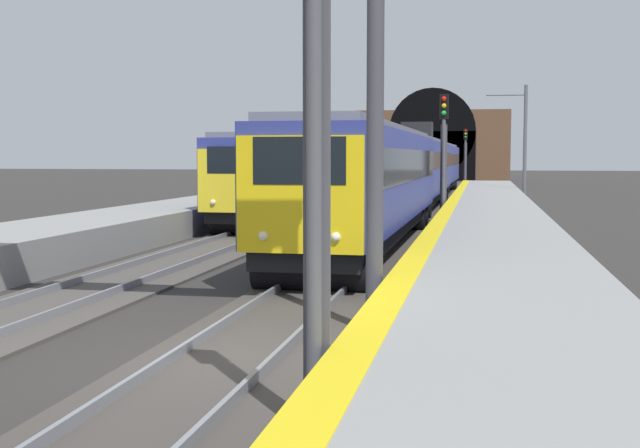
{
  "coord_description": "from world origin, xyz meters",
  "views": [
    {
      "loc": [
        -11.29,
        -3.51,
        2.94
      ],
      "look_at": [
        9.55,
        0.52,
        1.21
      ],
      "focal_mm": 47.14,
      "sensor_mm": 36.0,
      "label": 1
    }
  ],
  "objects_px": {
    "train_main_approaching": "(416,169)",
    "railway_signal_near": "(314,92)",
    "overhead_signal_gantry": "(130,19)",
    "railway_signal_far": "(465,152)",
    "train_adjacent_platform": "(363,167)",
    "catenary_mast_near": "(524,142)",
    "railway_signal_mid": "(444,146)"
  },
  "relations": [
    {
      "from": "train_main_approaching",
      "to": "railway_signal_near",
      "type": "xyz_separation_m",
      "value": [
        -37.16,
        -1.86,
        1.36
      ]
    },
    {
      "from": "overhead_signal_gantry",
      "to": "train_main_approaching",
      "type": "bearing_deg",
      "value": -4.2
    },
    {
      "from": "train_main_approaching",
      "to": "railway_signal_near",
      "type": "distance_m",
      "value": 37.23
    },
    {
      "from": "train_main_approaching",
      "to": "railway_signal_far",
      "type": "relative_size",
      "value": 10.62
    },
    {
      "from": "train_adjacent_platform",
      "to": "railway_signal_near",
      "type": "xyz_separation_m",
      "value": [
        -50.04,
        -6.56,
        1.41
      ]
    },
    {
      "from": "train_main_approaching",
      "to": "railway_signal_far",
      "type": "distance_m",
      "value": 36.52
    },
    {
      "from": "train_adjacent_platform",
      "to": "catenary_mast_near",
      "type": "distance_m",
      "value": 11.99
    },
    {
      "from": "train_adjacent_platform",
      "to": "overhead_signal_gantry",
      "type": "height_order",
      "value": "overhead_signal_gantry"
    },
    {
      "from": "railway_signal_mid",
      "to": "overhead_signal_gantry",
      "type": "xyz_separation_m",
      "value": [
        -22.87,
        4.21,
        1.89
      ]
    },
    {
      "from": "railway_signal_mid",
      "to": "catenary_mast_near",
      "type": "distance_m",
      "value": 17.28
    },
    {
      "from": "train_adjacent_platform",
      "to": "railway_signal_far",
      "type": "height_order",
      "value": "railway_signal_far"
    },
    {
      "from": "train_adjacent_platform",
      "to": "overhead_signal_gantry",
      "type": "relative_size",
      "value": 7.06
    },
    {
      "from": "railway_signal_near",
      "to": "catenary_mast_near",
      "type": "xyz_separation_m",
      "value": [
        44.85,
        -4.13,
        0.18
      ]
    },
    {
      "from": "railway_signal_far",
      "to": "catenary_mast_near",
      "type": "xyz_separation_m",
      "value": [
        -28.77,
        -4.13,
        0.42
      ]
    },
    {
      "from": "overhead_signal_gantry",
      "to": "railway_signal_mid",
      "type": "bearing_deg",
      "value": -10.43
    },
    {
      "from": "train_adjacent_platform",
      "to": "railway_signal_mid",
      "type": "xyz_separation_m",
      "value": [
        -21.97,
        -6.56,
        1.18
      ]
    },
    {
      "from": "train_main_approaching",
      "to": "overhead_signal_gantry",
      "type": "distance_m",
      "value": 32.18
    },
    {
      "from": "overhead_signal_gantry",
      "to": "train_adjacent_platform",
      "type": "bearing_deg",
      "value": 3.0
    },
    {
      "from": "catenary_mast_near",
      "to": "railway_signal_far",
      "type": "bearing_deg",
      "value": 8.17
    },
    {
      "from": "railway_signal_near",
      "to": "overhead_signal_gantry",
      "type": "bearing_deg",
      "value": -141.03
    },
    {
      "from": "train_main_approaching",
      "to": "overhead_signal_gantry",
      "type": "height_order",
      "value": "overhead_signal_gantry"
    },
    {
      "from": "railway_signal_far",
      "to": "overhead_signal_gantry",
      "type": "height_order",
      "value": "overhead_signal_gantry"
    },
    {
      "from": "train_adjacent_platform",
      "to": "overhead_signal_gantry",
      "type": "distance_m",
      "value": 45.01
    },
    {
      "from": "train_adjacent_platform",
      "to": "railway_signal_near",
      "type": "distance_m",
      "value": 50.49
    },
    {
      "from": "railway_signal_mid",
      "to": "railway_signal_far",
      "type": "distance_m",
      "value": 45.54
    },
    {
      "from": "train_main_approaching",
      "to": "catenary_mast_near",
      "type": "relative_size",
      "value": 8.09
    },
    {
      "from": "train_main_approaching",
      "to": "railway_signal_mid",
      "type": "relative_size",
      "value": 10.56
    },
    {
      "from": "train_main_approaching",
      "to": "railway_signal_mid",
      "type": "xyz_separation_m",
      "value": [
        -9.09,
        -1.86,
        1.13
      ]
    },
    {
      "from": "catenary_mast_near",
      "to": "train_main_approaching",
      "type": "bearing_deg",
      "value": 142.08
    },
    {
      "from": "railway_signal_mid",
      "to": "railway_signal_far",
      "type": "bearing_deg",
      "value": -180.0
    },
    {
      "from": "railway_signal_mid",
      "to": "catenary_mast_near",
      "type": "relative_size",
      "value": 0.77
    },
    {
      "from": "railway_signal_mid",
      "to": "railway_signal_far",
      "type": "xyz_separation_m",
      "value": [
        45.54,
        0.0,
        -0.02
      ]
    }
  ]
}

